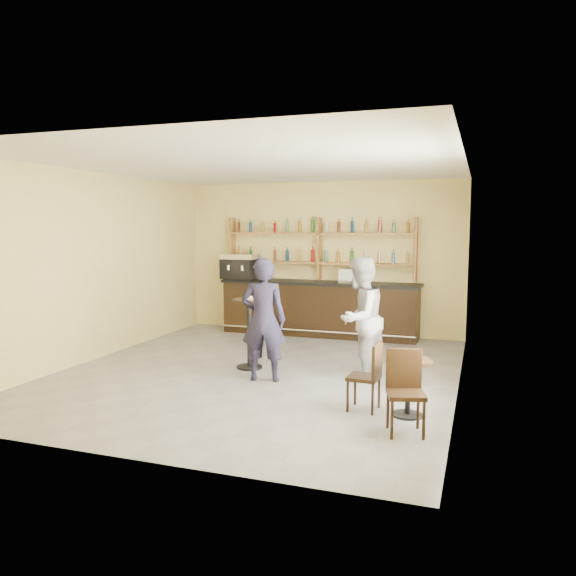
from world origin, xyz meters
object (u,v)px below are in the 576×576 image
(pastry_case, at_px, (351,276))
(patron_second, at_px, (360,318))
(cafe_table, at_px, (408,388))
(chair_west, at_px, (364,376))
(pedestal_table, at_px, (249,334))
(bar_counter, at_px, (319,308))
(espresso_machine, at_px, (240,266))
(man_main, at_px, (263,320))
(chair_south, at_px, (406,393))

(pastry_case, bearing_deg, patron_second, -75.93)
(cafe_table, distance_m, chair_west, 0.56)
(pastry_case, xyz_separation_m, chair_west, (1.17, -4.42, -0.84))
(pedestal_table, height_order, patron_second, patron_second)
(pastry_case, bearing_deg, bar_counter, 179.01)
(bar_counter, relative_size, espresso_machine, 5.51)
(pastry_case, relative_size, chair_west, 0.55)
(pastry_case, relative_size, pedestal_table, 0.42)
(pedestal_table, relative_size, cafe_table, 1.60)
(cafe_table, bearing_deg, man_main, 158.08)
(bar_counter, distance_m, chair_west, 4.79)
(man_main, bearing_deg, cafe_table, 146.03)
(patron_second, bearing_deg, espresso_machine, -114.56)
(cafe_table, bearing_deg, chair_west, 174.81)
(pedestal_table, relative_size, chair_west, 1.31)
(bar_counter, bearing_deg, chair_west, -67.39)
(pastry_case, height_order, chair_south, pastry_case)
(pastry_case, distance_m, cafe_table, 4.88)
(man_main, relative_size, chair_west, 2.13)
(pedestal_table, relative_size, chair_south, 1.22)
(bar_counter, distance_m, patron_second, 3.40)
(bar_counter, bearing_deg, chair_south, -64.29)
(pedestal_table, bearing_deg, chair_west, -33.65)
(patron_second, bearing_deg, man_main, -49.64)
(patron_second, bearing_deg, cafe_table, 50.22)
(pedestal_table, xyz_separation_m, cafe_table, (2.71, -1.49, -0.21))
(espresso_machine, relative_size, cafe_table, 1.08)
(chair_west, distance_m, patron_second, 1.51)
(bar_counter, height_order, chair_south, bar_counter)
(pastry_case, xyz_separation_m, pedestal_table, (-0.99, -2.99, -0.71))
(cafe_table, height_order, chair_south, chair_south)
(espresso_machine, height_order, chair_south, espresso_machine)
(bar_counter, xyz_separation_m, chair_south, (2.44, -5.07, -0.10))
(pastry_case, xyz_separation_m, man_main, (-0.51, -3.58, -0.36))
(pastry_case, distance_m, chair_south, 5.43)
(espresso_machine, distance_m, man_main, 4.11)
(espresso_machine, xyz_separation_m, pedestal_table, (1.48, -2.99, -0.84))
(chair_south, bearing_deg, chair_west, 116.25)
(patron_second, bearing_deg, bar_counter, -135.66)
(chair_west, height_order, patron_second, patron_second)
(pastry_case, xyz_separation_m, chair_south, (1.77, -5.07, -0.81))
(bar_counter, height_order, pedestal_table, bar_counter)
(pastry_case, height_order, cafe_table, pastry_case)
(chair_south, height_order, patron_second, patron_second)
(espresso_machine, distance_m, cafe_table, 6.22)
(espresso_machine, distance_m, pedestal_table, 3.44)
(bar_counter, relative_size, man_main, 2.29)
(pastry_case, relative_size, cafe_table, 0.67)
(cafe_table, bearing_deg, pedestal_table, 151.24)
(chair_south, relative_size, patron_second, 0.50)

